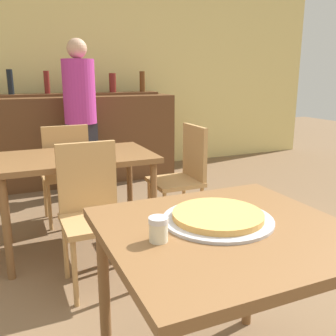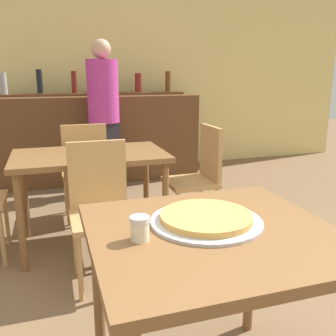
# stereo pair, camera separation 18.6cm
# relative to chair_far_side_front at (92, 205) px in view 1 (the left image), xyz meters

# --- Properties ---
(wall_back) EXTENTS (8.00, 0.05, 2.80)m
(wall_back) POSITION_rel_chair_far_side_front_xyz_m (0.26, 2.93, 0.88)
(wall_back) COLOR #EAD684
(wall_back) RESTS_ON ground_plane
(dining_table_near) EXTENTS (0.90, 0.85, 0.78)m
(dining_table_near) POSITION_rel_chair_far_side_front_xyz_m (0.26, -1.15, 0.16)
(dining_table_near) COLOR brown
(dining_table_near) RESTS_ON ground_plane
(dining_table_far) EXTENTS (1.14, 0.70, 0.74)m
(dining_table_far) POSITION_rel_chair_far_side_front_xyz_m (-0.00, 0.52, 0.14)
(dining_table_far) COLOR brown
(dining_table_far) RESTS_ON ground_plane
(bar_counter) EXTENTS (2.60, 0.56, 1.06)m
(bar_counter) POSITION_rel_chair_far_side_front_xyz_m (0.26, 2.42, 0.01)
(bar_counter) COLOR brown
(bar_counter) RESTS_ON ground_plane
(bar_back_shelf) EXTENTS (2.39, 0.24, 0.32)m
(bar_back_shelf) POSITION_rel_chair_far_side_front_xyz_m (0.27, 2.56, 0.61)
(bar_back_shelf) COLOR brown
(bar_back_shelf) RESTS_ON bar_counter
(chair_far_side_front) EXTENTS (0.40, 0.40, 0.91)m
(chair_far_side_front) POSITION_rel_chair_far_side_front_xyz_m (0.00, 0.00, 0.00)
(chair_far_side_front) COLOR tan
(chair_far_side_front) RESTS_ON ground_plane
(chair_far_side_back) EXTENTS (0.40, 0.40, 0.91)m
(chair_far_side_back) POSITION_rel_chair_far_side_front_xyz_m (0.00, 1.04, 0.00)
(chair_far_side_back) COLOR tan
(chair_far_side_back) RESTS_ON ground_plane
(chair_far_side_right) EXTENTS (0.40, 0.40, 0.91)m
(chair_far_side_right) POSITION_rel_chair_far_side_front_xyz_m (0.90, 0.52, 0.00)
(chair_far_side_right) COLOR tan
(chair_far_side_right) RESTS_ON ground_plane
(pizza_tray) EXTENTS (0.43, 0.43, 0.04)m
(pizza_tray) POSITION_rel_chair_far_side_front_xyz_m (0.27, -1.08, 0.27)
(pizza_tray) COLOR #B7B7BC
(pizza_tray) RESTS_ON dining_table_near
(cheese_shaker) EXTENTS (0.07, 0.07, 0.09)m
(cheese_shaker) POSITION_rel_chair_far_side_front_xyz_m (-0.01, -1.15, 0.30)
(cheese_shaker) COLOR beige
(cheese_shaker) RESTS_ON dining_table_near
(person_standing) EXTENTS (0.34, 0.34, 1.69)m
(person_standing) POSITION_rel_chair_far_side_front_xyz_m (0.31, 1.84, 0.39)
(person_standing) COLOR #2D2D38
(person_standing) RESTS_ON ground_plane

